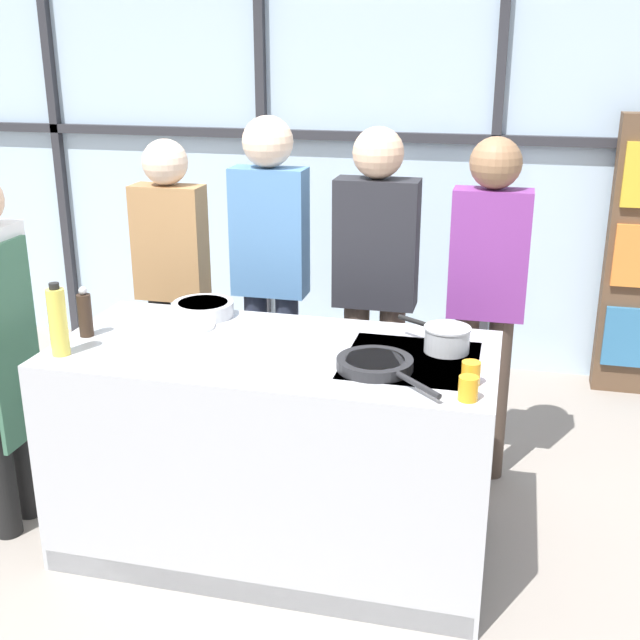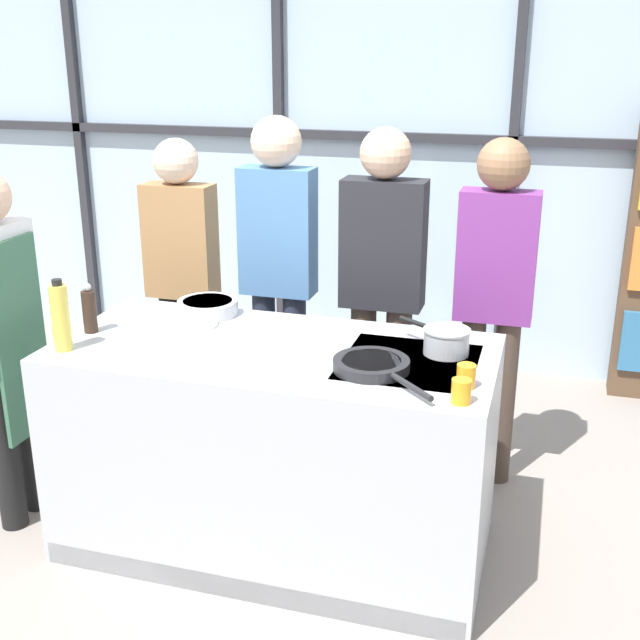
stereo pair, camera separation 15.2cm
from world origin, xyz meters
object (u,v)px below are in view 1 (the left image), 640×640
at_px(spectator_far_right, 487,285).
at_px(saucepan, 446,338).
at_px(juice_glass_near, 468,388).
at_px(spectator_center_left, 270,262).
at_px(frying_pan, 376,364).
at_px(spectator_far_left, 172,272).
at_px(white_plate, 186,326).
at_px(spectator_center_right, 375,278).
at_px(juice_glass_far, 471,373).
at_px(mixing_bowl, 203,308).
at_px(pepper_grinder, 85,314).
at_px(oil_bottle, 58,321).

xyz_separation_m(spectator_far_right, saucepan, (-0.13, -0.71, -0.03)).
bearing_deg(juice_glass_near, saucepan, 104.57).
height_order(spectator_center_left, frying_pan, spectator_center_left).
distance_m(spectator_far_left, white_plate, 0.78).
distance_m(spectator_center_right, juice_glass_near, 1.28).
bearing_deg(spectator_center_left, juice_glass_far, 136.47).
bearing_deg(saucepan, spectator_center_left, 143.50).
bearing_deg(spectator_center_right, mixing_bowl, 36.73).
bearing_deg(pepper_grinder, white_plate, 28.64).
bearing_deg(spectator_center_right, spectator_far_left, 0.00).
bearing_deg(juice_glass_far, spectator_far_right, 89.46).
height_order(spectator_far_left, mixing_bowl, spectator_far_left).
relative_size(mixing_bowl, oil_bottle, 0.93).
height_order(oil_bottle, juice_glass_near, oil_bottle).
xyz_separation_m(spectator_far_left, saucepan, (1.50, -0.71, 0.02)).
bearing_deg(juice_glass_far, oil_bottle, -176.86).
height_order(pepper_grinder, juice_glass_near, pepper_grinder).
bearing_deg(oil_bottle, frying_pan, 6.62).
bearing_deg(mixing_bowl, juice_glass_far, -21.95).
height_order(spectator_far_left, spectator_center_right, spectator_center_right).
height_order(oil_bottle, juice_glass_far, oil_bottle).
bearing_deg(frying_pan, oil_bottle, -173.38).
height_order(spectator_center_left, saucepan, spectator_center_left).
distance_m(spectator_center_right, pepper_grinder, 1.40).
relative_size(juice_glass_near, juice_glass_far, 1.00).
xyz_separation_m(spectator_center_right, pepper_grinder, (-1.09, -0.89, 0.02)).
relative_size(spectator_far_left, spectator_far_right, 0.97).
bearing_deg(oil_bottle, spectator_far_right, 34.45).
bearing_deg(spectator_center_left, saucepan, 143.50).
distance_m(spectator_far_left, spectator_center_right, 1.09).
distance_m(spectator_center_left, mixing_bowl, 0.56).
relative_size(saucepan, juice_glass_near, 3.60).
bearing_deg(oil_bottle, spectator_center_right, 45.90).
height_order(spectator_far_left, juice_glass_near, spectator_far_left).
xyz_separation_m(saucepan, juice_glass_far, (0.12, -0.31, -0.01)).
distance_m(white_plate, juice_glass_near, 1.34).
xyz_separation_m(spectator_center_left, saucepan, (0.96, -0.71, -0.07)).
relative_size(pepper_grinder, juice_glass_far, 2.51).
distance_m(spectator_center_left, saucepan, 1.19).
bearing_deg(white_plate, saucepan, -1.02).
distance_m(spectator_center_left, oil_bottle, 1.23).
bearing_deg(oil_bottle, saucepan, 15.06).
xyz_separation_m(white_plate, oil_bottle, (-0.36, -0.42, 0.13)).
relative_size(saucepan, oil_bottle, 1.05).
height_order(spectator_center_left, juice_glass_near, spectator_center_left).
xyz_separation_m(spectator_center_left, mixing_bowl, (-0.16, -0.52, -0.09)).
relative_size(spectator_far_left, juice_glass_near, 19.05).
relative_size(white_plate, pepper_grinder, 1.15).
relative_size(spectator_far_left, spectator_center_right, 0.95).
bearing_deg(spectator_center_right, spectator_far_right, 180.00).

